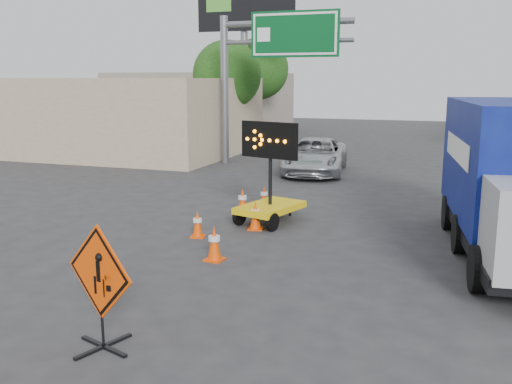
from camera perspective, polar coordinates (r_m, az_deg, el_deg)
The scene contains 15 objects.
ground at distance 9.01m, azimuth -8.56°, elevation -15.09°, with size 100.00×100.00×0.00m, color #2D2D30.
storefront_left_near at distance 32.52m, azimuth -14.16°, elevation 7.45°, with size 14.00×10.00×4.00m, color tan.
storefront_left_far at distance 45.25m, azimuth -5.39°, elevation 8.98°, with size 12.00×10.00×4.40m, color gray.
highway_gantry at distance 26.41m, azimuth 1.04°, elevation 13.64°, with size 6.18×0.38×6.90m.
billboard at distance 35.32m, azimuth -1.04°, elevation 16.76°, with size 6.10×0.54×9.85m.
tree_left_near at distance 31.42m, azimuth -2.91°, elevation 11.60°, with size 3.71×3.71×6.03m.
tree_left_far at distance 39.27m, azimuth 0.21°, elevation 12.18°, with size 4.10×4.10×6.66m.
construction_sign at distance 8.80m, azimuth -15.32°, elevation -8.90°, with size 1.38×0.99×1.92m.
arrow_board at distance 15.88m, azimuth 1.42°, elevation -0.88°, with size 1.75×2.24×2.83m.
pickup_truck at distance 24.48m, azimuth 5.94°, elevation 3.61°, with size 2.45×5.31×1.48m, color silver.
cone_a at distance 12.73m, azimuth -4.19°, elevation -5.11°, with size 0.44×0.44×0.80m.
cone_b at distance 14.61m, azimuth -5.87°, elevation -3.18°, with size 0.42×0.42×0.70m.
cone_c at distance 15.26m, azimuth -0.07°, elevation -2.34°, with size 0.46×0.46×0.78m.
cone_d at distance 16.99m, azimuth -1.36°, elevation -0.91°, with size 0.45×0.45×0.79m.
cone_e at distance 17.89m, azimuth 0.81°, elevation -0.45°, with size 0.40×0.40×0.69m.
Camera 1 is at (3.86, -7.10, 3.98)m, focal length 40.00 mm.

